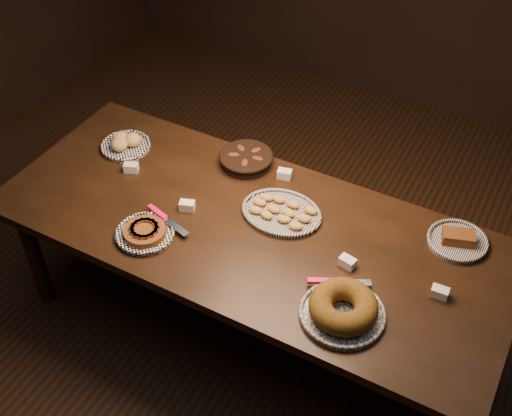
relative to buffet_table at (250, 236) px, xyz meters
The scene contains 9 objects.
ground 0.68m from the buffet_table, ahead, with size 5.00×5.00×0.00m, color black.
buffet_table is the anchor object (origin of this frame).
apple_tart_plate 0.48m from the buffet_table, 143.19° to the right, with size 0.32×0.29×0.05m.
madeleine_platter 0.19m from the buffet_table, 54.08° to the left, with size 0.38×0.31×0.04m.
bundt_cake_plate 0.65m from the buffet_table, 25.42° to the right, with size 0.37×0.38×0.11m.
croissant_basket 0.46m from the buffet_table, 121.26° to the left, with size 0.29×0.29×0.07m.
bread_roll_plate 0.88m from the buffet_table, 167.24° to the left, with size 0.26×0.26×0.08m.
loaf_plate 0.94m from the buffet_table, 21.71° to the left, with size 0.27×0.27×0.06m.
tent_cards 0.14m from the buffet_table, 48.22° to the left, with size 1.67×0.49×0.04m.
Camera 1 is at (1.04, -1.83, 2.81)m, focal length 45.00 mm.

